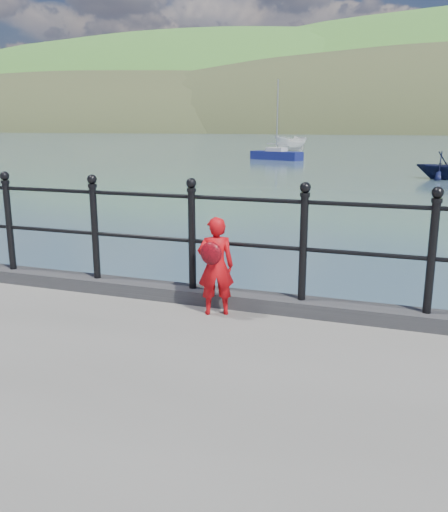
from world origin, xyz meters
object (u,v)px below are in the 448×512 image
at_px(launch_white, 291,143).
at_px(launch_navy, 443,165).
at_px(railing, 246,231).
at_px(sailboat_port, 276,156).
at_px(child, 216,265).

xyz_separation_m(launch_white, launch_navy, (14.43, -27.42, -0.11)).
relative_size(railing, sailboat_port, 2.75).
bearing_deg(railing, sailboat_port, 103.59).
relative_size(child, launch_white, 0.23).
height_order(child, launch_white, child).
height_order(launch_white, launch_navy, launch_white).
xyz_separation_m(launch_navy, sailboat_port, (-12.39, 13.03, -0.40)).
bearing_deg(railing, child, -125.93).
distance_m(railing, child, 0.49).
xyz_separation_m(child, launch_white, (-11.30, 53.93, -0.66)).
relative_size(railing, launch_white, 4.12).
distance_m(child, launch_navy, 26.71).
bearing_deg(launch_navy, child, -166.76).
distance_m(railing, launch_navy, 26.39).
bearing_deg(launch_white, railing, -43.01).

